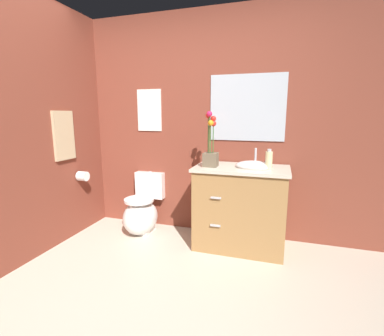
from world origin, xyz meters
name	(u,v)px	position (x,y,z in m)	size (l,w,h in m)	color
ground_plane	(122,323)	(0.00, 0.00, 0.00)	(8.48, 8.48, 0.00)	beige
wall_back	(212,126)	(0.20, 1.68, 1.25)	(3.96, 0.05, 2.50)	brown
wall_left	(18,129)	(-1.30, 0.50, 1.25)	(0.05, 4.63, 2.50)	brown
toilet	(142,212)	(-0.56, 1.38, 0.24)	(0.38, 0.59, 0.69)	white
vanity_cabinet	(240,207)	(0.60, 1.35, 0.44)	(0.94, 0.56, 1.04)	#9E7242
flower_vase	(211,150)	(0.29, 1.29, 1.03)	(0.14, 0.14, 0.56)	brown
soap_bottle	(269,160)	(0.86, 1.30, 0.95)	(0.07, 0.07, 0.20)	beige
wall_poster	(149,110)	(-0.56, 1.65, 1.43)	(0.31, 0.01, 0.49)	silver
wall_mirror	(247,108)	(0.59, 1.65, 1.45)	(0.80, 0.01, 0.70)	#B2BCC6
hanging_towel	(64,136)	(-1.26, 1.00, 1.16)	(0.03, 0.28, 0.52)	tan
toilet_paper_roll	(83,176)	(-1.20, 1.18, 0.68)	(0.11, 0.11, 0.11)	white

